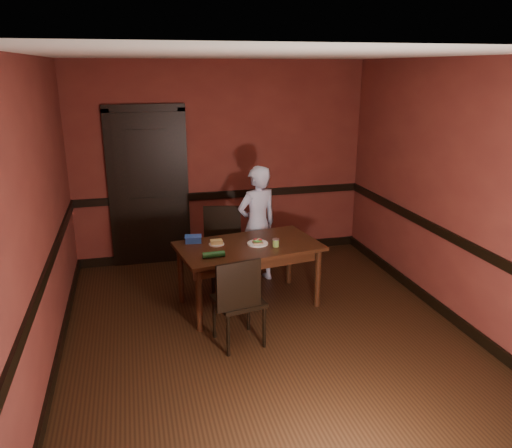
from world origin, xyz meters
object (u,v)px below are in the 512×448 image
chair_far (230,249)px  food_tub (193,239)px  cheese_saucer (216,243)px  sandwich_plate (258,243)px  sauce_jar (276,243)px  person (257,225)px  dining_table (249,275)px  chair_near (238,299)px

chair_far → food_tub: bearing=-133.4°
cheese_saucer → sandwich_plate: bearing=-12.2°
sauce_jar → cheese_saucer: (-0.62, 0.22, -0.02)m
chair_far → person: bearing=28.4°
dining_table → food_tub: (-0.58, 0.22, 0.40)m
sauce_jar → food_tub: size_ratio=0.44×
food_tub → cheese_saucer: bearing=-22.5°
person → sandwich_plate: (-0.16, -0.64, 0.00)m
dining_table → person: bearing=58.3°
sauce_jar → sandwich_plate: bearing=145.1°
chair_near → cheese_saucer: (-0.06, 0.87, 0.28)m
person → sauce_jar: (0.01, -0.76, 0.03)m
sandwich_plate → food_tub: (-0.68, 0.23, 0.02)m
chair_near → person: (0.55, 1.42, 0.27)m
chair_near → food_tub: size_ratio=4.65×
cheese_saucer → food_tub: 0.28m
person → cheese_saucer: person is taller
dining_table → chair_near: (-0.29, -0.78, 0.10)m
person → sauce_jar: person is taller
sandwich_plate → sauce_jar: 0.21m
chair_far → sandwich_plate: 0.63m
dining_table → cheese_saucer: size_ratio=8.92×
sauce_jar → food_tub: bearing=157.6°
dining_table → sauce_jar: bearing=-34.3°
sandwich_plate → cheese_saucer: (-0.44, 0.10, 0.01)m
chair_near → cheese_saucer: bearing=-97.1°
chair_near → sauce_jar: (0.56, 0.65, 0.30)m
sauce_jar → food_tub: (-0.86, 0.35, -0.00)m
chair_far → chair_near: bearing=-84.4°
person → cheese_saucer: 0.82m
person → food_tub: person is taller
chair_far → food_tub: size_ratio=4.90×
person → chair_near: bearing=51.7°
person → food_tub: (-0.84, -0.41, 0.02)m
chair_near → sandwich_plate: chair_near is taller
person → sandwich_plate: 0.66m
chair_near → sauce_jar: chair_near is taller
sandwich_plate → food_tub: size_ratio=1.17×
cheese_saucer → sauce_jar: bearing=-19.4°
sauce_jar → dining_table: bearing=154.8°
person → sandwich_plate: person is taller
chair_far → cheese_saucer: (-0.23, -0.45, 0.25)m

